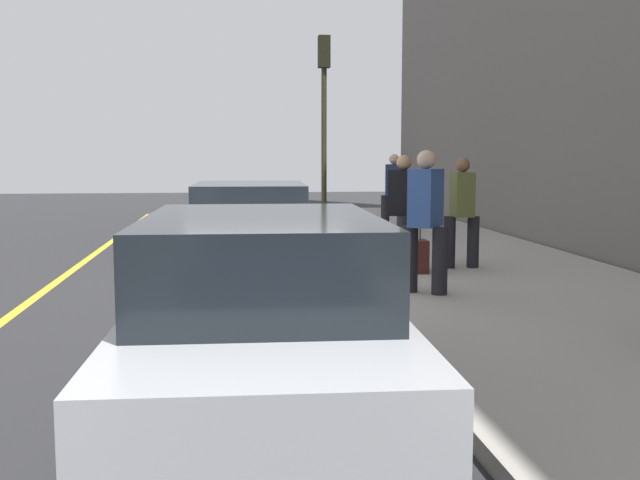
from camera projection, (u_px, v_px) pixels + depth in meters
ground_plane at (268, 285)px, 11.25m from camera, size 56.00×56.00×0.00m
sidewalk at (482, 276)px, 11.63m from camera, size 28.00×4.60×0.15m
lane_stripe_centre at (47, 289)px, 10.88m from camera, size 28.00×0.14×0.01m
snow_bank_curb at (295, 248)px, 14.83m from camera, size 5.10×0.56×0.22m
parked_car_silver at (262, 316)px, 5.53m from camera, size 4.81×2.00×1.51m
parked_car_white at (251, 233)px, 11.45m from camera, size 4.49×2.03×1.51m
pedestrian_olive_coat at (462, 209)px, 11.88m from camera, size 0.48×0.57×1.74m
pedestrian_navy_coat at (394, 191)px, 17.46m from camera, size 0.57×0.56×1.80m
pedestrian_blue_coat at (425, 217)px, 9.67m from camera, size 0.59×0.54×1.84m
pedestrian_black_coat at (403, 208)px, 11.79m from camera, size 0.58×0.54×1.78m
traffic_light_pole at (324, 101)px, 16.91m from camera, size 0.35×0.26×4.42m
rolling_suitcase at (420, 256)px, 11.44m from camera, size 0.34×0.22×0.86m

